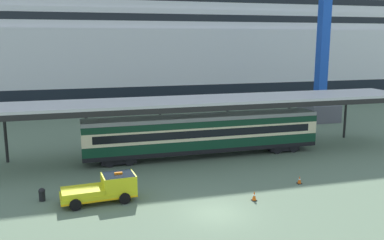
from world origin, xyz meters
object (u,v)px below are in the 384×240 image
at_px(traffic_cone_mid, 299,180).
at_px(quay_bollard, 42,194).
at_px(service_truck, 106,188).
at_px(cruise_ship, 97,16).
at_px(traffic_cone_near, 254,196).
at_px(train_carriage, 204,133).

bearing_deg(traffic_cone_mid, quay_bollard, 174.66).
distance_m(service_truck, quay_bollard, 4.58).
relative_size(cruise_ship, traffic_cone_near, 204.35).
bearing_deg(quay_bollard, train_carriage, 28.21).
distance_m(train_carriage, quay_bollard, 16.52).
distance_m(service_truck, traffic_cone_near, 10.56).
distance_m(service_truck, traffic_cone_mid, 15.12).
distance_m(train_carriage, traffic_cone_mid, 10.99).
distance_m(traffic_cone_mid, quay_bollard, 19.56).
relative_size(cruise_ship, service_truck, 27.94).
bearing_deg(service_truck, cruise_ship, 86.73).
bearing_deg(quay_bollard, traffic_cone_near, -15.71).
distance_m(cruise_ship, quay_bollard, 50.03).
xyz_separation_m(service_truck, quay_bollard, (-4.37, 1.27, -0.47)).
relative_size(service_truck, traffic_cone_near, 7.31).
xyz_separation_m(service_truck, traffic_cone_near, (10.16, -2.82, -0.63)).
bearing_deg(traffic_cone_mid, train_carriage, 117.55).
xyz_separation_m(traffic_cone_near, quay_bollard, (-14.53, 4.09, 0.16)).
xyz_separation_m(cruise_ship, service_truck, (-2.77, -48.50, -14.41)).
relative_size(train_carriage, quay_bollard, 24.04).
xyz_separation_m(cruise_ship, traffic_cone_mid, (12.33, -49.05, -15.08)).
distance_m(traffic_cone_near, quay_bollard, 15.10).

